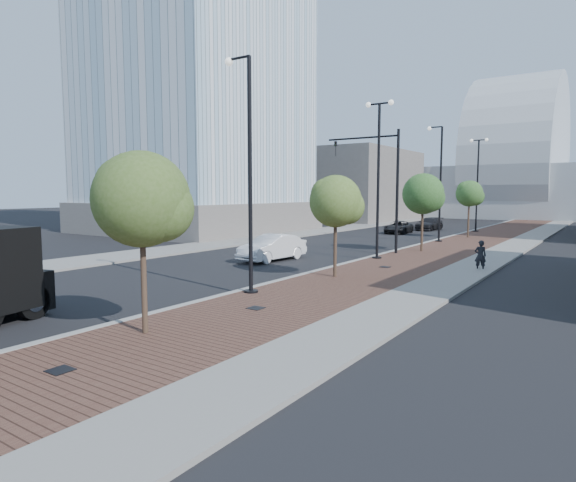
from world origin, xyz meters
The scene contains 23 objects.
sidewalk centered at (3.50, 40.00, 0.06)m, with size 7.00×140.00×0.12m, color #4C2D23.
concrete_strip centered at (6.20, 40.00, 0.07)m, with size 2.40×140.00×0.13m, color slate.
curb centered at (0.00, 40.00, 0.07)m, with size 0.30×140.00×0.14m, color gray.
west_sidewalk centered at (-13.00, 40.00, 0.06)m, with size 4.00×140.00×0.12m, color slate.
white_sedan centered at (-4.46, 18.39, 0.77)m, with size 1.63×4.67×1.54m, color silver.
dark_car_mid centered at (-5.47, 40.87, 0.61)m, with size 2.02×4.37×1.21m, color black.
dark_car_far centered at (-4.32, 46.66, 0.66)m, with size 1.84×4.52×1.31m, color black.
pedestrian centered at (6.65, 21.17, 0.80)m, with size 0.58×0.38×1.59m, color black.
streetlight_1 centered at (0.49, 10.00, 4.34)m, with size 1.44×0.56×9.21m.
streetlight_2 centered at (0.60, 22.00, 4.82)m, with size 1.72×0.56×9.28m.
streetlight_3 centered at (0.49, 34.00, 4.34)m, with size 1.44×0.56×9.21m.
streetlight_4 centered at (0.60, 46.00, 4.82)m, with size 1.72×0.56×9.28m.
traffic_mast centered at (-0.30, 25.00, 4.98)m, with size 5.09×0.20×8.00m.
tree_0 centered at (1.65, 4.02, 3.83)m, with size 2.64×2.64×5.17m.
tree_1 centered at (1.65, 15.02, 3.61)m, with size 2.45×2.41×4.82m.
tree_2 centered at (1.65, 27.02, 3.91)m, with size 2.71×2.71×5.28m.
tree_3 centered at (1.65, 39.02, 3.89)m, with size 2.32×2.26×5.04m.
tower_podium centered at (-24.00, 32.00, 1.50)m, with size 19.00×19.00×3.00m, color slate.
convention_center centered at (-2.00, 85.00, 6.00)m, with size 50.00×30.00×50.00m.
commercial_block_nw centered at (-20.00, 60.00, 5.00)m, with size 14.00×20.00×10.00m, color #615C58.
utility_cover_0 centered at (2.40, 1.00, 0.13)m, with size 0.50×0.50×0.02m, color black.
utility_cover_1 centered at (2.40, 8.00, 0.13)m, with size 0.50×0.50×0.02m, color black.
utility_cover_2 centered at (2.40, 19.00, 0.13)m, with size 0.50×0.50×0.02m, color black.
Camera 1 is at (12.40, -4.79, 4.04)m, focal length 30.45 mm.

